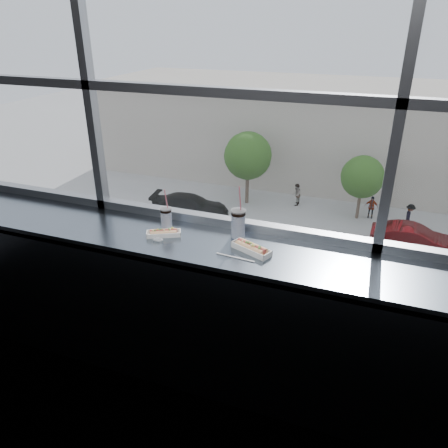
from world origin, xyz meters
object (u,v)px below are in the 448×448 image
(pedestrian_c, at_px, (410,214))
(car_far_a, at_px, (190,203))
(car_far_b, at_px, (414,235))
(car_near_a, at_px, (107,248))
(hotdog_tray_right, at_px, (251,248))
(pedestrian_a, at_px, (297,193))
(tree_left, at_px, (248,156))
(car_near_c, at_px, (340,296))
(soda_cup_left, at_px, (166,218))
(wrapper, at_px, (158,239))
(pedestrian_b, at_px, (372,205))
(car_near_b, at_px, (235,273))
(soda_cup_right, at_px, (238,222))
(hotdog_tray_left, at_px, (164,233))
(tree_center, at_px, (362,177))
(loose_straw, at_px, (235,257))

(pedestrian_c, bearing_deg, car_far_a, 103.69)
(car_far_b, bearing_deg, car_near_a, 116.13)
(hotdog_tray_right, distance_m, car_near_a, 23.81)
(pedestrian_a, distance_m, tree_left, 4.73)
(car_near_a, xyz_separation_m, car_near_c, (13.31, 0.00, -0.18))
(soda_cup_left, xyz_separation_m, wrapper, (0.02, -0.17, -0.08))
(car_far_b, distance_m, pedestrian_b, 5.25)
(soda_cup_left, height_order, car_near_b, soda_cup_left)
(car_near_c, relative_size, pedestrian_a, 2.76)
(soda_cup_right, relative_size, car_far_b, 0.05)
(hotdog_tray_right, xyz_separation_m, soda_cup_left, (-0.63, 0.10, 0.06))
(car_far_a, distance_m, car_near_a, 8.18)
(hotdog_tray_right, xyz_separation_m, pedestrian_a, (-4.99, 29.16, -11.04))
(hotdog_tray_left, xyz_separation_m, tree_center, (0.31, 28.29, -8.92))
(tree_left, bearing_deg, loose_straw, -73.04)
(car_near_c, relative_size, pedestrian_c, 2.79)
(soda_cup_right, height_order, pedestrian_c, soda_cup_right)
(wrapper, bearing_deg, hotdog_tray_left, 88.68)
(hotdog_tray_left, distance_m, car_near_a, 23.47)
(car_near_a, height_order, pedestrian_a, car_near_a)
(hotdog_tray_left, xyz_separation_m, car_near_a, (-12.89, 16.29, -10.92))
(hotdog_tray_right, distance_m, tree_left, 30.74)
(loose_straw, bearing_deg, tree_left, 111.89)
(loose_straw, xyz_separation_m, car_near_b, (-5.52, 16.40, -10.90))
(hotdog_tray_right, bearing_deg, tree_center, 113.99)
(hotdog_tray_right, relative_size, car_near_c, 0.05)
(hotdog_tray_right, distance_m, pedestrian_c, 30.22)
(car_near_b, bearing_deg, car_near_c, -84.79)
(wrapper, distance_m, pedestrian_a, 31.55)
(tree_left, bearing_deg, hotdog_tray_left, -73.98)
(car_near_a, relative_size, car_near_b, 0.99)
(tree_left, bearing_deg, tree_center, -0.00)
(soda_cup_left, bearing_deg, pedestrian_b, 87.55)
(tree_center, bearing_deg, pedestrian_c, -5.77)
(loose_straw, distance_m, car_near_b, 20.45)
(pedestrian_c, bearing_deg, tree_center, 84.23)
(car_far_a, xyz_separation_m, car_near_c, (11.63, -8.00, -0.13))
(car_far_a, distance_m, car_near_b, 10.14)
(soda_cup_left, distance_m, soda_cup_right, 0.50)
(soda_cup_right, bearing_deg, pedestrian_b, 88.53)
(hotdog_tray_left, bearing_deg, car_far_a, 88.03)
(car_far_a, xyz_separation_m, pedestrian_c, (14.99, 3.65, -0.08))
(pedestrian_a, height_order, tree_center, tree_center)
(wrapper, height_order, car_near_c, wrapper)
(car_near_b, height_order, pedestrian_a, car_near_b)
(soda_cup_left, distance_m, car_near_b, 20.18)
(wrapper, relative_size, car_near_c, 0.01)
(wrapper, xyz_separation_m, tree_left, (-8.12, 28.37, -8.25))
(hotdog_tray_right, bearing_deg, loose_straw, -98.14)
(soda_cup_right, bearing_deg, car_far_b, 81.75)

